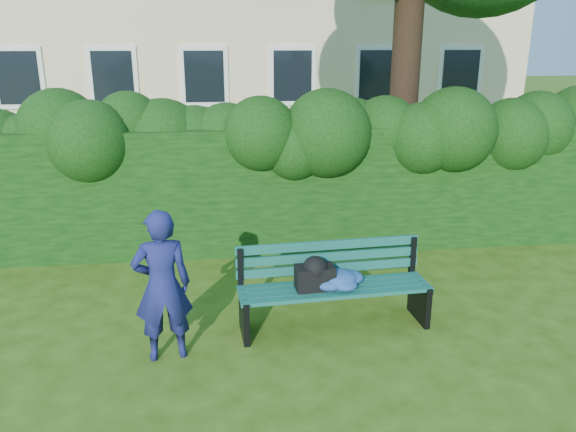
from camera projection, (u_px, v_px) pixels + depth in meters
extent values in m
plane|color=#2D4B0F|center=(294.00, 311.00, 6.43)|extent=(80.00, 80.00, 0.00)
cube|color=white|center=(19.00, 78.00, 14.62)|extent=(1.30, 0.08, 1.60)
cube|color=black|center=(18.00, 78.00, 14.58)|extent=(1.05, 0.04, 1.35)
cube|color=white|center=(113.00, 77.00, 14.88)|extent=(1.30, 0.08, 1.60)
cube|color=black|center=(113.00, 77.00, 14.85)|extent=(1.05, 0.04, 1.35)
cube|color=white|center=(204.00, 76.00, 15.14)|extent=(1.30, 0.08, 1.60)
cube|color=black|center=(204.00, 77.00, 15.11)|extent=(1.05, 0.04, 1.35)
cube|color=white|center=(292.00, 76.00, 15.41)|extent=(1.30, 0.08, 1.60)
cube|color=black|center=(293.00, 76.00, 15.37)|extent=(1.05, 0.04, 1.35)
cube|color=white|center=(378.00, 75.00, 15.67)|extent=(1.30, 0.08, 1.60)
cube|color=black|center=(378.00, 75.00, 15.63)|extent=(1.05, 0.04, 1.35)
cube|color=white|center=(460.00, 75.00, 15.93)|extent=(1.30, 0.08, 1.60)
cube|color=black|center=(460.00, 75.00, 15.89)|extent=(1.05, 0.04, 1.35)
cube|color=black|center=(276.00, 187.00, 8.24)|extent=(10.00, 1.00, 1.80)
cylinder|color=black|center=(406.00, 60.00, 8.86)|extent=(0.46, 0.46, 5.30)
cube|color=#0E4845|center=(339.00, 296.00, 5.77)|extent=(2.04, 0.25, 0.04)
cube|color=#0E4845|center=(336.00, 291.00, 5.88)|extent=(2.04, 0.25, 0.04)
cube|color=#0E4845|center=(333.00, 286.00, 5.99)|extent=(2.04, 0.25, 0.04)
cube|color=#0E4845|center=(330.00, 282.00, 6.10)|extent=(2.04, 0.25, 0.04)
cube|color=#0E4845|center=(329.00, 268.00, 6.14)|extent=(2.04, 0.18, 0.10)
cube|color=#0E4845|center=(329.00, 256.00, 6.11)|extent=(2.04, 0.18, 0.10)
cube|color=#0E4845|center=(329.00, 245.00, 6.08)|extent=(2.04, 0.18, 0.10)
cube|color=black|center=(244.00, 316.00, 5.83)|extent=(0.10, 0.50, 0.44)
cube|color=black|center=(240.00, 268.00, 5.95)|extent=(0.06, 0.06, 0.45)
cube|color=black|center=(244.00, 299.00, 5.72)|extent=(0.09, 0.42, 0.05)
cube|color=black|center=(419.00, 301.00, 6.18)|extent=(0.10, 0.50, 0.44)
cube|color=black|center=(413.00, 256.00, 6.29)|extent=(0.06, 0.06, 0.45)
cube|color=black|center=(423.00, 284.00, 6.06)|extent=(0.09, 0.42, 0.05)
cube|color=white|center=(309.00, 290.00, 5.83)|extent=(0.19, 0.14, 0.02)
cube|color=black|center=(315.00, 278.00, 5.85)|extent=(0.42, 0.26, 0.25)
imported|color=navy|center=(162.00, 286.00, 5.28)|extent=(0.60, 0.45, 1.51)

